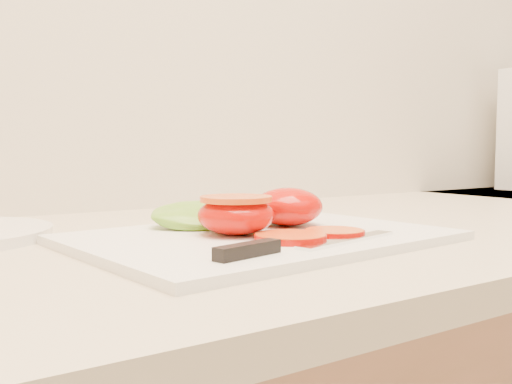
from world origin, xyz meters
TOP-DOWN VIEW (x-y plane):
  - cutting_board at (-0.56, 1.61)m, footprint 0.42×0.32m
  - tomato_half_dome at (-0.50, 1.64)m, footprint 0.08×0.08m
  - tomato_half_cut at (-0.59, 1.61)m, footprint 0.08×0.08m
  - tomato_slice_0 at (-0.57, 1.54)m, footprint 0.07×0.07m
  - tomato_slice_1 at (-0.50, 1.55)m, footprint 0.06×0.06m
  - lettuce_leaf_0 at (-0.59, 1.69)m, footprint 0.15×0.12m
  - lettuce_leaf_1 at (-0.54, 1.70)m, footprint 0.15×0.14m
  - knife at (-0.60, 1.50)m, footprint 0.24×0.05m

SIDE VIEW (x-z plane):
  - cutting_board at x=-0.56m, z-range 0.93..0.94m
  - tomato_slice_1 at x=-0.50m, z-range 0.94..0.95m
  - tomato_slice_0 at x=-0.57m, z-range 0.94..0.95m
  - knife at x=-0.60m, z-range 0.94..0.95m
  - lettuce_leaf_0 at x=-0.59m, z-range 0.94..0.97m
  - lettuce_leaf_1 at x=-0.54m, z-range 0.94..0.97m
  - tomato_half_cut at x=-0.59m, z-range 0.94..0.98m
  - tomato_half_dome at x=-0.50m, z-range 0.94..0.99m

